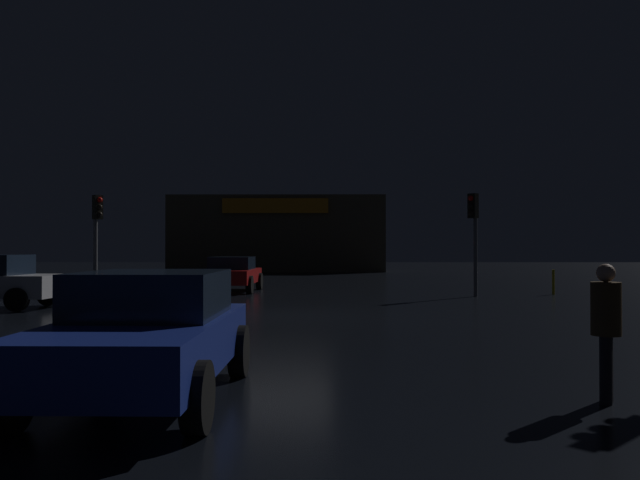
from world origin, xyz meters
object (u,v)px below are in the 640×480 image
at_px(store_building, 279,234).
at_px(traffic_signal_opposite, 97,225).
at_px(traffic_signal_main, 474,222).
at_px(car_crossing, 147,333).
at_px(car_far, 233,273).
at_px(pedestrian, 606,322).

height_order(store_building, traffic_signal_opposite, store_building).
height_order(store_building, traffic_signal_main, store_building).
xyz_separation_m(traffic_signal_opposite, car_crossing, (6.46, -16.15, -1.87)).
xyz_separation_m(store_building, traffic_signal_opposite, (-5.01, -25.81, -0.17)).
xyz_separation_m(store_building, traffic_signal_main, (9.06, -26.25, -0.09)).
distance_m(car_far, car_crossing, 18.37).
bearing_deg(store_building, traffic_signal_main, -70.96).
xyz_separation_m(store_building, car_crossing, (1.45, -41.95, -2.04)).
relative_size(traffic_signal_opposite, car_far, 0.93).
height_order(traffic_signal_opposite, car_far, traffic_signal_opposite).
bearing_deg(car_crossing, store_building, 91.98).
bearing_deg(car_far, pedestrian, -69.06).
relative_size(store_building, traffic_signal_main, 4.21).
distance_m(store_building, car_far, 23.75).
xyz_separation_m(car_crossing, pedestrian, (5.43, -0.19, 0.15)).
distance_m(traffic_signal_main, traffic_signal_opposite, 14.08).
distance_m(store_building, car_crossing, 42.03).
relative_size(traffic_signal_main, traffic_signal_opposite, 1.00).
bearing_deg(traffic_signal_main, car_crossing, -115.88).
xyz_separation_m(traffic_signal_opposite, car_far, (4.81, 2.15, -1.90)).
bearing_deg(pedestrian, car_far, 110.94).
height_order(traffic_signal_main, traffic_signal_opposite, traffic_signal_main).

